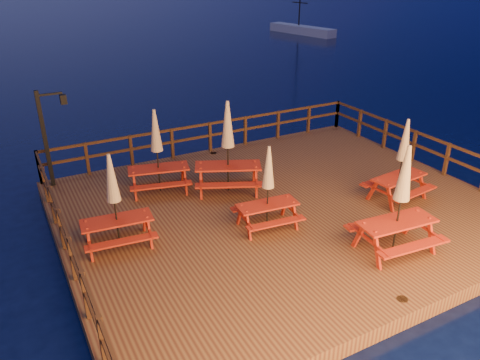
{
  "coord_description": "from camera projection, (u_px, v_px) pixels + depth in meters",
  "views": [
    {
      "loc": [
        -6.62,
        -9.81,
        6.78
      ],
      "look_at": [
        -1.04,
        0.6,
        1.21
      ],
      "focal_mm": 35.0,
      "sensor_mm": 36.0,
      "label": 1
    }
  ],
  "objects": [
    {
      "name": "ground",
      "position": [
        281.0,
        218.0,
        13.54
      ],
      "size": [
        500.0,
        500.0,
        0.0
      ],
      "primitive_type": "plane",
      "color": "black",
      "rests_on": "ground"
    },
    {
      "name": "picnic_table_4",
      "position": [
        157.0,
        150.0,
        13.7
      ],
      "size": [
        2.08,
        1.85,
        2.56
      ],
      "rotation": [
        0.0,
        0.0,
        -0.24
      ],
      "color": "maroon",
      "rests_on": "deck"
    },
    {
      "name": "deck",
      "position": [
        282.0,
        212.0,
        13.46
      ],
      "size": [
        12.0,
        10.0,
        0.4
      ],
      "primitive_type": "cube",
      "color": "#4C2718",
      "rests_on": "ground"
    },
    {
      "name": "picnic_table_1",
      "position": [
        401.0,
        198.0,
        10.75
      ],
      "size": [
        2.03,
        1.72,
        2.71
      ],
      "rotation": [
        0.0,
        0.0,
        -0.09
      ],
      "color": "maroon",
      "rests_on": "deck"
    },
    {
      "name": "railing",
      "position": [
        252.0,
        160.0,
        14.46
      ],
      "size": [
        11.8,
        9.75,
        1.1
      ],
      "color": "#352011",
      "rests_on": "deck"
    },
    {
      "name": "sailboat",
      "position": [
        302.0,
        30.0,
        47.03
      ],
      "size": [
        2.91,
        8.0,
        11.72
      ],
      "rotation": [
        0.0,
        0.0,
        0.2
      ],
      "color": "silver",
      "rests_on": "ground"
    },
    {
      "name": "picnic_table_5",
      "position": [
        228.0,
        146.0,
        13.67
      ],
      "size": [
        2.45,
        2.28,
        2.8
      ],
      "rotation": [
        0.0,
        0.0,
        -0.43
      ],
      "color": "maroon",
      "rests_on": "deck"
    },
    {
      "name": "picnic_table_2",
      "position": [
        402.0,
        159.0,
        13.23
      ],
      "size": [
        1.85,
        1.58,
        2.45
      ],
      "rotation": [
        0.0,
        0.0,
        0.11
      ],
      "color": "maroon",
      "rests_on": "deck"
    },
    {
      "name": "picnic_table_0",
      "position": [
        114.0,
        200.0,
        11.01
      ],
      "size": [
        1.82,
        1.55,
        2.41
      ],
      "rotation": [
        0.0,
        0.0,
        -0.1
      ],
      "color": "maroon",
      "rests_on": "deck"
    },
    {
      "name": "deck_piles",
      "position": [
        281.0,
        227.0,
        13.67
      ],
      "size": [
        11.44,
        9.44,
        1.4
      ],
      "color": "#352011",
      "rests_on": "ground"
    },
    {
      "name": "lamp_post",
      "position": [
        49.0,
        130.0,
        13.93
      ],
      "size": [
        0.85,
        0.18,
        3.0
      ],
      "color": "black",
      "rests_on": "deck"
    },
    {
      "name": "picnic_table_3",
      "position": [
        268.0,
        186.0,
        11.84
      ],
      "size": [
        1.71,
        1.46,
        2.27
      ],
      "rotation": [
        0.0,
        0.0,
        -0.1
      ],
      "color": "maroon",
      "rests_on": "deck"
    }
  ]
}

